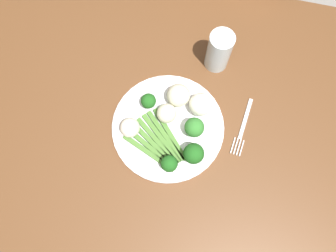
{
  "coord_description": "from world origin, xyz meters",
  "views": [
    {
      "loc": [
        -0.1,
        0.26,
        1.58
      ],
      "look_at": [
        -0.05,
        0.03,
        0.77
      ],
      "focal_mm": 34.43,
      "sensor_mm": 36.0,
      "label": 1
    }
  ],
  "objects": [
    {
      "name": "broccoli_back",
      "position": [
        -0.13,
        0.09,
        0.8
      ],
      "size": [
        0.05,
        0.05,
        0.06
      ],
      "color": "#4C7F2B",
      "rests_on": "plate"
    },
    {
      "name": "cauliflower_front",
      "position": [
        0.05,
        0.06,
        0.79
      ],
      "size": [
        0.05,
        0.05,
        0.05
      ],
      "primitive_type": "sphere",
      "color": "white",
      "rests_on": "plate"
    },
    {
      "name": "chair",
      "position": [
        -0.11,
        -0.6,
        0.5
      ],
      "size": [
        0.44,
        0.44,
        0.87
      ],
      "rotation": [
        0.0,
        0.0,
        -0.11
      ],
      "color": "olive",
      "rests_on": "ground_plane"
    },
    {
      "name": "broccoli_near_center",
      "position": [
        0.02,
        -0.02,
        0.79
      ],
      "size": [
        0.04,
        0.04,
        0.05
      ],
      "color": "#4C7F2B",
      "rests_on": "plate"
    },
    {
      "name": "broccoli_front_left",
      "position": [
        -0.07,
        0.13,
        0.79
      ],
      "size": [
        0.04,
        0.04,
        0.05
      ],
      "color": "#4C7F2B",
      "rests_on": "plate"
    },
    {
      "name": "ground_plane",
      "position": [
        0.0,
        0.0,
        -0.01
      ],
      "size": [
        6.0,
        6.0,
        0.02
      ],
      "primitive_type": "cube",
      "color": "gray"
    },
    {
      "name": "fork",
      "position": [
        -0.24,
        -0.02,
        0.75
      ],
      "size": [
        0.04,
        0.17,
        0.0
      ],
      "rotation": [
        0.0,
        0.0,
        1.46
      ],
      "color": "silver",
      "rests_on": "dining_table"
    },
    {
      "name": "water_glass",
      "position": [
        -0.14,
        -0.19,
        0.81
      ],
      "size": [
        0.07,
        0.07,
        0.13
      ],
      "primitive_type": "cylinder",
      "color": "silver",
      "rests_on": "dining_table"
    },
    {
      "name": "cauliflower_right",
      "position": [
        -0.06,
        -0.05,
        0.79
      ],
      "size": [
        0.06,
        0.06,
        0.06
      ],
      "primitive_type": "sphere",
      "color": "beige",
      "rests_on": "plate"
    },
    {
      "name": "broccoli_outer_edge",
      "position": [
        -0.11,
        0.02,
        0.8
      ],
      "size": [
        0.05,
        0.05,
        0.06
      ],
      "color": "#609E3D",
      "rests_on": "plate"
    },
    {
      "name": "plate",
      "position": [
        -0.05,
        0.03,
        0.75
      ],
      "size": [
        0.3,
        0.3,
        0.01
      ],
      "primitive_type": "cylinder",
      "color": "white",
      "rests_on": "dining_table"
    },
    {
      "name": "cauliflower_back_right",
      "position": [
        -0.04,
        -0.0,
        0.79
      ],
      "size": [
        0.05,
        0.05,
        0.05
      ],
      "primitive_type": "sphere",
      "color": "beige",
      "rests_on": "plate"
    },
    {
      "name": "dining_table",
      "position": [
        0.0,
        0.0,
        0.64
      ],
      "size": [
        1.19,
        0.92,
        0.75
      ],
      "color": "brown",
      "rests_on": "ground_plane"
    },
    {
      "name": "cauliflower_left",
      "position": [
        -0.12,
        -0.04,
        0.79
      ],
      "size": [
        0.06,
        0.06,
        0.06
      ],
      "primitive_type": "sphere",
      "color": "white",
      "rests_on": "plate"
    },
    {
      "name": "asparagus_bundle",
      "position": [
        -0.03,
        0.07,
        0.77
      ],
      "size": [
        0.17,
        0.16,
        0.01
      ],
      "rotation": [
        0.0,
        0.0,
        5.64
      ],
      "color": "#47752D",
      "rests_on": "plate"
    }
  ]
}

